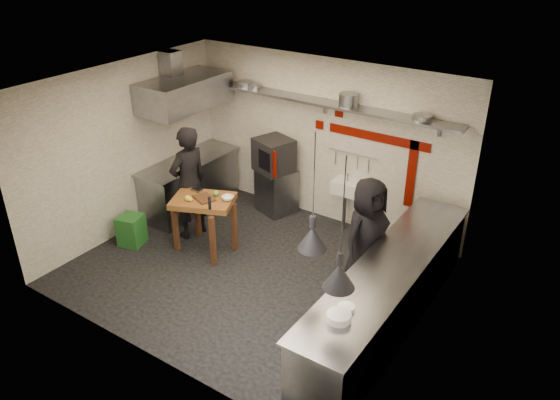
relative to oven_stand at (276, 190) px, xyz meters
The scene contains 47 objects.
floor 2.00m from the oven_stand, 66.68° to the right, with size 5.00×5.00×0.00m, color black.
ceiling 3.10m from the oven_stand, 66.68° to the right, with size 5.00×5.00×0.00m, color beige.
wall_back 1.30m from the oven_stand, 21.21° to the left, with size 5.00×0.04×2.80m, color silver.
wall_front 4.10m from the oven_stand, 78.75° to the right, with size 5.00×0.04×2.80m, color silver.
wall_left 2.69m from the oven_stand, 133.79° to the right, with size 0.04×4.20×2.80m, color silver.
wall_right 3.87m from the oven_stand, 28.78° to the right, with size 0.04×4.20×2.80m, color silver.
red_band_horiz 2.17m from the oven_stand, ahead, with size 1.70×0.02×0.14m, color #610B03.
red_band_vert 2.48m from the oven_stand, ahead, with size 0.14×0.02×1.10m, color #610B03.
red_tile_a 1.88m from the oven_stand, 15.32° to the left, with size 0.14×0.02×0.14m, color #610B03.
red_tile_b 1.47m from the oven_stand, 22.58° to the left, with size 0.14×0.02×0.14m, color #610B03.
back_shelf 1.89m from the oven_stand, ahead, with size 4.60×0.34×0.04m, color slate.
shelf_bracket_left 1.99m from the oven_stand, 166.45° to the left, with size 0.04×0.06×0.24m, color slate.
shelf_bracket_mid 1.82m from the oven_stand, 19.26° to the left, with size 0.04×0.06×0.24m, color slate.
shelf_bracket_right 3.14m from the oven_stand, ahead, with size 0.04×0.06×0.24m, color slate.
pan_far_left 1.93m from the oven_stand, behind, with size 0.27×0.27×0.09m, color slate.
pan_mid_left 1.85m from the oven_stand, 166.81° to the left, with size 0.21×0.21×0.07m, color slate.
stock_pot 2.23m from the oven_stand, ahead, with size 0.29×0.29×0.20m, color slate.
pan_right 3.02m from the oven_stand, ahead, with size 0.27×0.27×0.08m, color slate.
oven_stand is the anchor object (origin of this frame).
combi_oven 0.69m from the oven_stand, 117.87° to the right, with size 0.59×0.55×0.58m, color black.
oven_door 0.75m from the oven_stand, 84.11° to the right, with size 0.47×0.03×0.46m, color #610B03.
oven_glass 0.77m from the oven_stand, 92.27° to the right, with size 0.33×0.01×0.34m, color black.
hand_sink 1.38m from the oven_stand, ahead, with size 0.46×0.34×0.22m, color silver.
sink_tap 1.44m from the oven_stand, ahead, with size 0.03×0.03×0.14m, color slate.
sink_drain 1.33m from the oven_stand, ahead, with size 0.06×0.06×0.66m, color slate.
utensil_rail 1.63m from the oven_stand, 11.14° to the left, with size 0.02×0.02×0.90m, color slate.
counter_right 3.43m from the oven_stand, 31.59° to the right, with size 0.70×3.80×0.90m, color slate.
counter_right_top 3.47m from the oven_stand, 31.59° to the right, with size 0.76×3.90×0.03m, color slate.
plate_stack 4.27m from the oven_stand, 46.86° to the right, with size 0.26×0.26×0.09m, color silver.
small_bowl_right 4.12m from the oven_stand, 45.15° to the right, with size 0.19×0.19×0.05m, color silver.
counter_left 1.57m from the oven_stand, 151.41° to the right, with size 0.70×1.90×0.90m, color slate.
counter_left_top 1.65m from the oven_stand, 151.41° to the right, with size 0.76×2.00×0.03m, color slate.
extractor_hood 2.32m from the oven_stand, 150.51° to the right, with size 0.78×1.60×0.50m, color slate.
hood_duct 2.77m from the oven_stand, 154.56° to the right, with size 0.28×0.28×0.50m, color slate.
green_bin 2.59m from the oven_stand, 120.17° to the right, with size 0.36×0.36×0.50m, color #1F5D21.
prep_table 1.73m from the oven_stand, 96.09° to the right, with size 0.92×0.64×0.92m, color brown, non-canonical shape.
cutting_board 1.81m from the oven_stand, 95.06° to the right, with size 0.34×0.24×0.03m, color #492917.
pepper_mill 2.03m from the oven_stand, 86.02° to the right, with size 0.04×0.04×0.20m, color black.
lemon_a 2.01m from the oven_stand, 99.64° to the right, with size 0.09×0.09×0.09m, color gold.
lemon_b 2.00m from the oven_stand, 98.00° to the right, with size 0.07×0.07×0.07m, color gold.
veg_ball 1.65m from the oven_stand, 92.33° to the right, with size 0.10×0.10×0.10m, color #58883A.
steel_tray 1.71m from the oven_stand, 105.44° to the right, with size 0.16×0.11×0.03m, color slate.
bowl 1.65m from the oven_stand, 83.94° to the right, with size 0.19×0.19×0.06m, color silver.
heat_lamp_near 3.96m from the oven_stand, 49.39° to the right, with size 0.33×0.33×1.38m, color black, non-canonical shape.
heat_lamp_far 4.56m from the oven_stand, 47.18° to the right, with size 0.33×0.33×1.44m, color black, non-canonical shape.
chef_left 1.71m from the oven_stand, 115.41° to the right, with size 0.69×0.45×1.88m, color black.
chef_right 2.67m from the oven_stand, 27.86° to the right, with size 0.83×0.54×1.70m, color black.
Camera 1 is at (4.13, -5.40, 4.69)m, focal length 35.00 mm.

